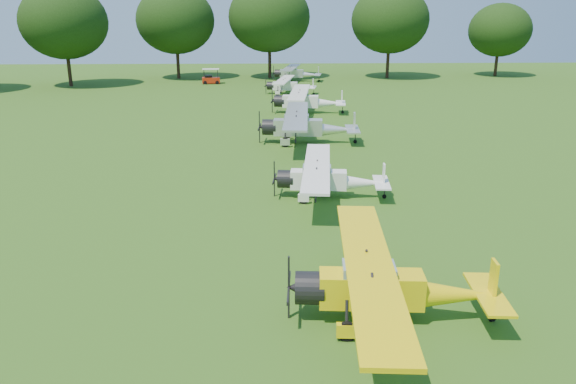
% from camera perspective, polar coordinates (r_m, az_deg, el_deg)
% --- Properties ---
extents(ground, '(160.00, 160.00, 0.00)m').
position_cam_1_polar(ground, '(24.62, 3.80, -3.09)').
color(ground, '#205214').
rests_on(ground, ground).
extents(tree_belt, '(137.36, 130.27, 14.52)m').
position_cam_1_polar(tree_belt, '(23.82, 13.08, 15.60)').
color(tree_belt, black).
rests_on(tree_belt, ground).
extents(aircraft_2, '(6.37, 10.16, 2.00)m').
position_cam_1_polar(aircraft_2, '(16.91, 10.08, -9.19)').
color(aircraft_2, yellow).
rests_on(aircraft_2, ground).
extents(aircraft_3, '(5.76, 9.17, 1.80)m').
position_cam_1_polar(aircraft_3, '(27.62, 4.01, 1.55)').
color(aircraft_3, white).
rests_on(aircraft_3, ground).
extents(aircraft_4, '(7.08, 11.28, 2.22)m').
position_cam_1_polar(aircraft_4, '(39.33, 1.79, 6.85)').
color(aircraft_4, silver).
rests_on(aircraft_4, ground).
extents(aircraft_5, '(6.79, 10.79, 2.12)m').
position_cam_1_polar(aircraft_5, '(51.43, 1.84, 9.38)').
color(aircraft_5, white).
rests_on(aircraft_5, ground).
extents(aircraft_6, '(5.77, 9.13, 1.79)m').
position_cam_1_polar(aircraft_6, '(63.74, 0.08, 10.85)').
color(aircraft_6, white).
rests_on(aircraft_6, ground).
extents(aircraft_7, '(6.49, 10.27, 2.02)m').
position_cam_1_polar(aircraft_7, '(75.99, 0.75, 12.07)').
color(aircraft_7, silver).
rests_on(aircraft_7, ground).
extents(golf_cart, '(2.32, 1.55, 1.88)m').
position_cam_1_polar(golf_cart, '(73.95, -7.86, 11.33)').
color(golf_cart, '#B6260D').
rests_on(golf_cart, ground).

